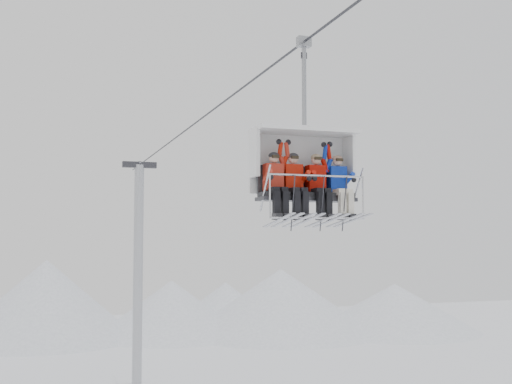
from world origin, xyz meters
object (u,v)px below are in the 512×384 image
object	(u,v)px
chairlift_carrier	(302,164)
skier_center_left	(295,183)
lift_tower_right	(138,293)
skier_far_left	(275,183)
skier_far_right	(339,185)
skier_center_right	(318,184)

from	to	relation	value
chairlift_carrier	skier_center_left	distance (m)	0.63
chairlift_carrier	lift_tower_right	bearing A→B (deg)	90.00
chairlift_carrier	skier_far_left	xyz separation A→B (m)	(-0.73, -0.30, -0.46)
lift_tower_right	skier_far_right	distance (m)	25.89
lift_tower_right	skier_center_left	size ratio (longest dim) A/B	7.99
skier_far_left	skier_far_right	world-z (taller)	skier_far_left
skier_center_left	skier_center_right	size ratio (longest dim) A/B	1.00
chairlift_carrier	skier_far_right	xyz separation A→B (m)	(0.73, -0.31, -0.47)
chairlift_carrier	skier_center_right	world-z (taller)	chairlift_carrier
chairlift_carrier	skier_far_left	world-z (taller)	chairlift_carrier
skier_far_left	skier_center_left	world-z (taller)	same
skier_center_right	skier_far_right	size ratio (longest dim) A/B	1.00
chairlift_carrier	skier_center_left	bearing A→B (deg)	-134.51
lift_tower_right	skier_center_right	size ratio (longest dim) A/B	7.99
chairlift_carrier	skier_far_left	distance (m)	0.92
skier_center_right	skier_far_right	xyz separation A→B (m)	(0.50, -0.00, -0.01)
lift_tower_right	skier_center_right	bearing A→B (deg)	-89.49
chairlift_carrier	skier_center_right	distance (m)	0.60
skier_center_left	lift_tower_right	bearing A→B (deg)	89.33
chairlift_carrier	skier_far_right	distance (m)	0.92
skier_center_right	skier_far_right	distance (m)	0.50
skier_far_right	skier_center_left	bearing A→B (deg)	179.90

